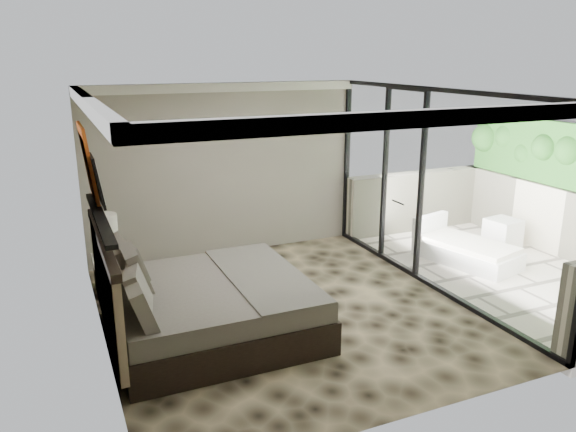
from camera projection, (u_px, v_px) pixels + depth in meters
name	position (u px, v px, depth m)	size (l,w,h in m)	color
floor	(286.00, 311.00, 7.31)	(5.00, 5.00, 0.00)	black
ceiling	(286.00, 93.00, 6.54)	(4.50, 5.00, 0.02)	silver
back_wall	(225.00, 171.00, 9.12)	(4.50, 0.02, 2.80)	gray
left_wall	(96.00, 229.00, 6.07)	(0.02, 5.00, 2.80)	gray
glass_wall	(434.00, 191.00, 7.79)	(0.08, 5.00, 2.80)	white
terrace_slab	(506.00, 273.00, 8.77)	(3.00, 5.00, 0.12)	beige
parapet_far	(573.00, 225.00, 9.12)	(0.30, 5.00, 1.10)	#B9B496
picture_ledge	(100.00, 217.00, 6.15)	(0.12, 2.20, 0.05)	black
bed	(203.00, 305.00, 6.61)	(2.36, 2.28, 1.31)	black
nightstand	(114.00, 273.00, 7.86)	(0.53, 0.53, 0.53)	black
table_lamp	(105.00, 230.00, 7.66)	(0.34, 0.34, 0.61)	black
abstract_canvas	(88.00, 162.00, 6.74)	(0.04, 0.90, 0.90)	#AF560F
framed_print	(97.00, 181.00, 6.44)	(0.03, 0.50, 0.60)	black
ottoman	(503.00, 233.00, 9.70)	(0.50, 0.50, 0.50)	silver
lounger	(464.00, 250.00, 9.02)	(1.18, 1.76, 0.63)	white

